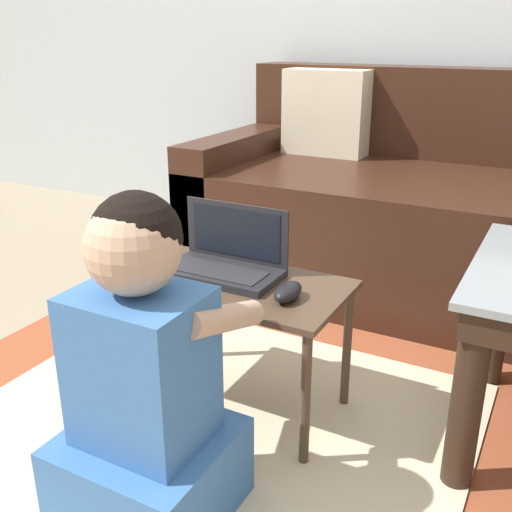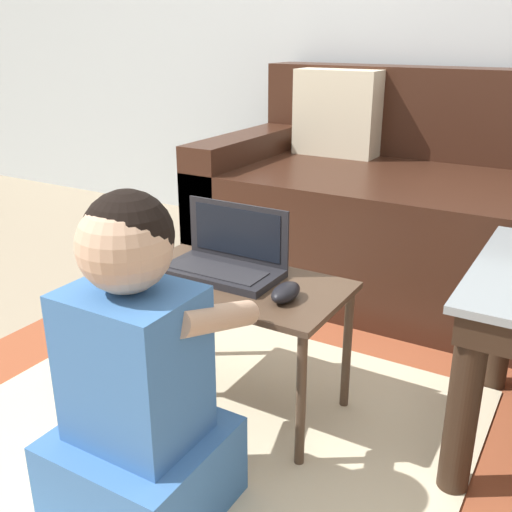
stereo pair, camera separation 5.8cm
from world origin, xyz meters
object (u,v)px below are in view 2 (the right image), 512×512
object	(u,v)px
person_seated	(138,384)
couch	(439,217)
laptop	(225,262)
computer_mouse	(286,292)
laptop_desk	(234,298)

from	to	relation	value
person_seated	couch	bearing A→B (deg)	81.84
laptop	computer_mouse	xyz separation A→B (m)	(0.22, -0.07, -0.01)
computer_mouse	person_seated	world-z (taller)	person_seated
laptop	person_seated	bearing A→B (deg)	-79.38
computer_mouse	couch	bearing A→B (deg)	85.67
computer_mouse	person_seated	bearing A→B (deg)	-108.69
laptop_desk	person_seated	size ratio (longest dim) A/B	0.82
computer_mouse	laptop	bearing A→B (deg)	162.43
couch	laptop_desk	xyz separation A→B (m)	(-0.26, -1.09, 0.02)
laptop_desk	laptop	distance (m)	0.10
laptop_desk	computer_mouse	xyz separation A→B (m)	(0.17, -0.04, 0.07)
laptop_desk	laptop	world-z (taller)	laptop
couch	laptop	bearing A→B (deg)	-106.02
couch	person_seated	xyz separation A→B (m)	(-0.22, -1.52, 0.01)
computer_mouse	person_seated	size ratio (longest dim) A/B	0.15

